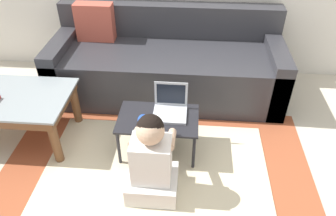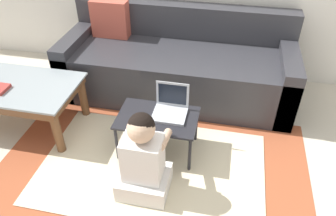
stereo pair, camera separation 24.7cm
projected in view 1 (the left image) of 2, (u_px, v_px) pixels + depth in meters
ground_plane at (176, 159)px, 2.60m from camera, size 16.00×16.00×0.00m
area_rug at (156, 169)px, 2.51m from camera, size 2.35×1.49×0.01m
couch at (166, 65)px, 3.21m from camera, size 2.17×0.86×0.83m
laptop_desk at (158, 121)px, 2.49m from camera, size 0.61×0.39×0.34m
laptop at (170, 109)px, 2.49m from camera, size 0.25×0.22×0.23m
computer_mouse at (143, 119)px, 2.43m from camera, size 0.07×0.12×0.04m
person_seated at (152, 162)px, 2.17m from camera, size 0.35×0.41×0.68m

